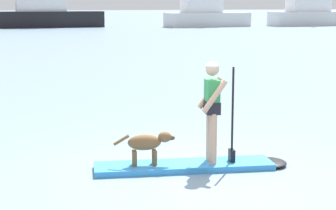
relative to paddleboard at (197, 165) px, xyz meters
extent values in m
plane|color=gray|center=(-0.22, 0.03, -0.05)|extent=(400.00, 400.00, 0.00)
cube|color=#338CD8|center=(-0.22, 0.03, 0.00)|extent=(3.00, 0.98, 0.10)
ellipsoid|color=black|center=(1.24, -0.15, 0.00)|extent=(0.63, 0.67, 0.10)
cylinder|color=tan|center=(0.25, 0.10, 0.47)|extent=(0.12, 0.12, 0.84)
cylinder|color=tan|center=(0.22, -0.16, 0.47)|extent=(0.12, 0.12, 0.84)
cube|color=black|center=(0.23, -0.03, 0.97)|extent=(0.26, 0.38, 0.20)
cube|color=#338C4C|center=(0.23, -0.03, 1.16)|extent=(0.24, 0.36, 0.53)
sphere|color=tan|center=(0.23, -0.03, 1.60)|extent=(0.22, 0.22, 0.22)
ellipsoid|color=white|center=(0.23, -0.03, 1.66)|extent=(0.23, 0.23, 0.11)
cylinder|color=tan|center=(0.25, 0.16, 1.18)|extent=(0.43, 0.14, 0.54)
cylinder|color=tan|center=(0.21, -0.22, 1.18)|extent=(0.43, 0.14, 0.54)
cylinder|color=black|center=(0.58, -0.07, 0.84)|extent=(0.04, 0.04, 1.58)
cube|color=black|center=(0.58, -0.07, 0.15)|extent=(0.10, 0.19, 0.20)
ellipsoid|color=brown|center=(-0.87, 0.10, 0.43)|extent=(0.57, 0.28, 0.26)
ellipsoid|color=brown|center=(-0.54, 0.06, 0.50)|extent=(0.24, 0.18, 0.18)
ellipsoid|color=#503923|center=(-0.43, 0.05, 0.49)|extent=(0.13, 0.09, 0.08)
cylinder|color=brown|center=(-1.24, 0.15, 0.48)|extent=(0.27, 0.08, 0.18)
cylinder|color=brown|center=(-0.70, 0.16, 0.17)|extent=(0.07, 0.07, 0.25)
cylinder|color=brown|center=(-0.72, 0.01, 0.17)|extent=(0.07, 0.07, 0.25)
cylinder|color=brown|center=(-1.02, 0.20, 0.17)|extent=(0.07, 0.07, 0.25)
cylinder|color=brown|center=(-1.04, 0.05, 0.17)|extent=(0.07, 0.07, 0.25)
cube|color=black|center=(1.15, 56.01, 0.82)|extent=(11.90, 3.77, 1.75)
cube|color=silver|center=(0.27, 56.01, 2.86)|extent=(5.42, 2.58, 2.32)
cylinder|color=silver|center=(0.27, 56.01, 2.90)|extent=(4.10, 0.42, 0.14)
cube|color=silver|center=(18.51, 52.88, 0.74)|extent=(10.00, 4.15, 1.58)
cube|color=silver|center=(17.79, 52.88, 2.43)|extent=(4.61, 2.72, 1.79)
cylinder|color=silver|center=(17.79, 52.88, 2.73)|extent=(3.38, 0.59, 0.14)
cube|color=silver|center=(31.82, 52.69, 0.78)|extent=(11.33, 3.74, 1.65)
cube|color=silver|center=(30.99, 52.69, 2.46)|extent=(5.17, 2.53, 1.73)
cylinder|color=silver|center=(30.99, 52.69, 2.80)|extent=(3.90, 0.46, 0.14)
camera|label=1|loc=(-2.85, -8.63, 2.66)|focal=60.81mm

